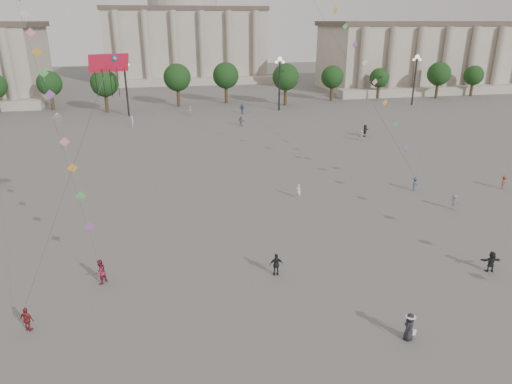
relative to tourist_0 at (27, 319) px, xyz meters
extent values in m
plane|color=#565350|center=(17.55, -3.88, -0.78)|extent=(360.00, 360.00, 0.00)
cube|color=#A5978A|center=(92.55, 91.12, 7.22)|extent=(80.00, 22.00, 16.00)
cube|color=#4D4139|center=(92.55, 91.12, 15.82)|extent=(81.60, 22.44, 1.20)
cube|color=#A5978A|center=(92.55, 78.12, 0.22)|extent=(84.00, 4.00, 2.00)
cube|color=#A5978A|center=(17.55, 126.12, 9.22)|extent=(46.00, 30.00, 20.00)
cube|color=#4D4139|center=(17.55, 126.12, 19.82)|extent=(46.92, 30.60, 1.20)
cube|color=#A5978A|center=(17.55, 109.12, 0.22)|extent=(48.30, 4.00, 2.00)
cylinder|color=#A5978A|center=(17.55, 126.12, 21.72)|extent=(21.00, 21.00, 5.00)
cylinder|color=#332419|center=(-12.45, 74.12, 0.98)|extent=(0.70, 0.70, 3.52)
sphere|color=black|center=(-12.45, 74.12, 4.66)|extent=(5.12, 5.12, 5.12)
cylinder|color=#332419|center=(-0.45, 74.12, 0.98)|extent=(0.70, 0.70, 3.52)
sphere|color=black|center=(-0.45, 74.12, 4.66)|extent=(5.12, 5.12, 5.12)
cylinder|color=#332419|center=(11.55, 74.12, 0.98)|extent=(0.70, 0.70, 3.52)
sphere|color=black|center=(11.55, 74.12, 4.66)|extent=(5.12, 5.12, 5.12)
cylinder|color=#332419|center=(23.55, 74.12, 0.98)|extent=(0.70, 0.70, 3.52)
sphere|color=black|center=(23.55, 74.12, 4.66)|extent=(5.12, 5.12, 5.12)
cylinder|color=#332419|center=(35.55, 74.12, 0.98)|extent=(0.70, 0.70, 3.52)
sphere|color=black|center=(35.55, 74.12, 4.66)|extent=(5.12, 5.12, 5.12)
cylinder|color=#332419|center=(47.55, 74.12, 0.98)|extent=(0.70, 0.70, 3.52)
sphere|color=black|center=(47.55, 74.12, 4.66)|extent=(5.12, 5.12, 5.12)
cylinder|color=#332419|center=(59.55, 74.12, 0.98)|extent=(0.70, 0.70, 3.52)
sphere|color=black|center=(59.55, 74.12, 4.66)|extent=(5.12, 5.12, 5.12)
cylinder|color=#332419|center=(71.55, 74.12, 0.98)|extent=(0.70, 0.70, 3.52)
sphere|color=black|center=(71.55, 74.12, 4.66)|extent=(5.12, 5.12, 5.12)
cylinder|color=#332419|center=(83.55, 74.12, 0.98)|extent=(0.70, 0.70, 3.52)
sphere|color=black|center=(83.55, 74.12, 4.66)|extent=(5.12, 5.12, 5.12)
cylinder|color=#262628|center=(2.55, 66.12, 4.22)|extent=(0.36, 0.36, 10.00)
sphere|color=#FFE5B2|center=(2.55, 66.12, 9.42)|extent=(0.90, 0.90, 0.90)
sphere|color=#FFE5B2|center=(1.85, 66.12, 8.82)|extent=(0.60, 0.60, 0.60)
sphere|color=#FFE5B2|center=(3.25, 66.12, 8.82)|extent=(0.60, 0.60, 0.60)
cylinder|color=#262628|center=(32.55, 66.12, 4.22)|extent=(0.36, 0.36, 10.00)
sphere|color=#FFE5B2|center=(32.55, 66.12, 9.42)|extent=(0.90, 0.90, 0.90)
sphere|color=#FFE5B2|center=(31.85, 66.12, 8.82)|extent=(0.60, 0.60, 0.60)
sphere|color=#FFE5B2|center=(33.25, 66.12, 8.82)|extent=(0.60, 0.60, 0.60)
cylinder|color=#262628|center=(62.55, 66.12, 4.22)|extent=(0.36, 0.36, 10.00)
sphere|color=#FFE5B2|center=(62.55, 66.12, 9.42)|extent=(0.90, 0.90, 0.90)
sphere|color=#FFE5B2|center=(61.85, 66.12, 8.82)|extent=(0.60, 0.60, 0.60)
sphere|color=#FFE5B2|center=(63.25, 66.12, 8.82)|extent=(0.60, 0.60, 0.60)
imported|color=navy|center=(24.42, 64.12, 0.16)|extent=(1.18, 0.67, 1.89)
imported|color=black|center=(31.60, 0.41, 0.03)|extent=(1.56, 0.73, 1.62)
imported|color=silver|center=(14.27, 64.12, 0.15)|extent=(1.48, 1.70, 1.85)
imported|color=slate|center=(36.00, 11.48, 0.00)|extent=(1.17, 1.02, 1.57)
imported|color=silver|center=(38.60, 39.05, 0.04)|extent=(1.48, 1.33, 1.64)
imported|color=brown|center=(44.92, 15.65, -0.02)|extent=(1.10, 1.08, 1.52)
imported|color=black|center=(40.24, 41.27, 0.18)|extent=(1.64, 1.67, 1.92)
imported|color=silver|center=(3.69, 56.18, 0.17)|extent=(0.46, 0.70, 1.90)
imported|color=slate|center=(22.30, 53.21, 0.06)|extent=(1.49, 1.41, 1.68)
imported|color=silver|center=(22.05, 17.58, -0.03)|extent=(0.66, 0.62, 1.51)
imported|color=maroon|center=(0.00, 0.00, 0.00)|extent=(0.99, 0.76, 1.56)
imported|color=black|center=(16.03, 3.14, 0.07)|extent=(1.02, 0.48, 1.71)
imported|color=maroon|center=(3.70, 4.59, 0.13)|extent=(1.10, 1.12, 1.82)
imported|color=navy|center=(35.08, 17.11, -0.03)|extent=(1.11, 1.04, 1.50)
imported|color=black|center=(21.78, -5.36, 0.08)|extent=(1.00, 0.95, 1.72)
cone|color=white|center=(21.78, -5.36, 0.84)|extent=(0.52, 0.52, 0.14)
cylinder|color=white|center=(21.78, -5.36, 0.78)|extent=(0.60, 0.60, 0.02)
cube|color=white|center=(22.03, -5.51, -0.23)|extent=(0.22, 0.10, 0.35)
cube|color=red|center=(6.00, 2.67, 14.37)|extent=(2.25, 1.17, 1.02)
cube|color=#1A922F|center=(5.65, 2.63, 14.62)|extent=(0.39, 0.29, 0.34)
cube|color=#1F47A9|center=(6.35, 2.63, 14.62)|extent=(0.39, 0.29, 0.34)
sphere|color=gold|center=(5.65, 2.59, 14.62)|extent=(0.20, 0.20, 0.20)
sphere|color=gold|center=(6.35, 2.59, 14.62)|extent=(0.20, 0.20, 0.20)
cylinder|color=#3F3F3F|center=(3.00, 1.33, 7.59)|extent=(0.02, 0.02, 15.05)
cube|color=#9150A1|center=(3.17, 5.93, 3.03)|extent=(0.76, 0.25, 0.76)
cube|color=#4CA454|center=(2.63, 7.26, 4.89)|extent=(0.76, 0.25, 0.76)
cube|color=gold|center=(2.10, 8.60, 6.60)|extent=(0.76, 0.25, 0.76)
cube|color=pink|center=(1.56, 9.94, 8.23)|extent=(0.76, 0.25, 0.76)
cube|color=silver|center=(1.03, 11.28, 9.80)|extent=(0.76, 0.25, 0.76)
cube|color=#9150A1|center=(0.49, 12.61, 11.32)|extent=(0.76, 0.25, 0.76)
cube|color=#4CA454|center=(-0.04, 13.95, 12.80)|extent=(0.76, 0.25, 0.76)
cube|color=gold|center=(-0.57, 15.29, 14.26)|extent=(0.76, 0.25, 0.76)
cube|color=pink|center=(-1.11, 16.63, 15.68)|extent=(0.76, 0.25, 0.76)
cube|color=silver|center=(-1.64, 17.96, 17.08)|extent=(0.76, 0.25, 0.76)
cube|color=#9150A1|center=(34.37, 18.62, 3.63)|extent=(0.76, 0.25, 0.76)
cube|color=#4CA454|center=(33.67, 20.12, 5.96)|extent=(0.76, 0.25, 0.76)
cube|color=gold|center=(32.96, 21.63, 8.11)|extent=(0.76, 0.25, 0.76)
cube|color=pink|center=(32.26, 23.13, 10.16)|extent=(0.76, 0.25, 0.76)
cube|color=silver|center=(31.55, 24.64, 12.14)|extent=(0.76, 0.25, 0.76)
cube|color=#9150A1|center=(30.85, 26.14, 14.05)|extent=(0.76, 0.25, 0.76)
cube|color=#4CA454|center=(30.14, 27.65, 15.92)|extent=(0.76, 0.25, 0.76)
cube|color=gold|center=(29.44, 29.15, 17.74)|extent=(0.76, 0.25, 0.76)
camera|label=1|loc=(8.66, -24.89, 16.60)|focal=32.00mm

